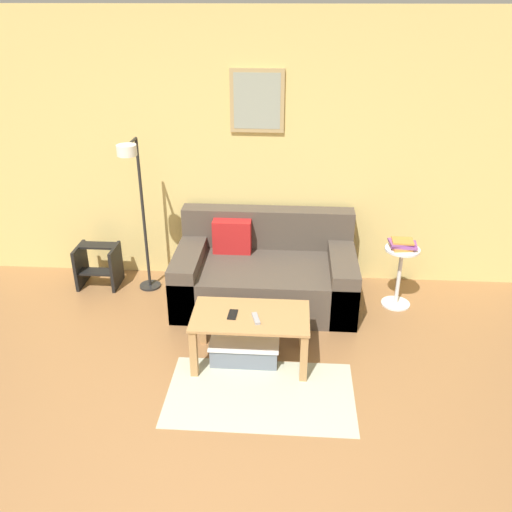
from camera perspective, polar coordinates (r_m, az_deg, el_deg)
wall_back at (r=5.18m, az=-1.22°, el=10.86°), size 5.60×0.09×2.55m
area_rug at (r=4.07m, az=0.46°, el=-14.31°), size 1.36×0.79×0.01m
couch at (r=5.07m, az=0.95°, el=-1.81°), size 1.64×0.97×0.78m
coffee_table at (r=4.20m, az=-0.58°, el=-7.21°), size 0.90×0.50×0.42m
storage_bin at (r=4.38m, az=-1.16°, el=-9.55°), size 0.54×0.38×0.18m
floor_lamp at (r=4.94m, az=-12.52°, el=6.31°), size 0.21×0.48×1.50m
side_table at (r=5.10m, az=14.88°, el=-1.60°), size 0.31×0.31×0.58m
book_stack at (r=4.99m, az=15.15°, el=1.22°), size 0.26×0.20×0.08m
remote_control at (r=4.09m, az=-0.01°, el=-6.60°), size 0.08×0.16×0.02m
cell_phone at (r=4.16m, az=-2.48°, el=-6.17°), size 0.07×0.14×0.01m
step_stool at (r=5.55m, az=-16.26°, el=-0.88°), size 0.39×0.33×0.41m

